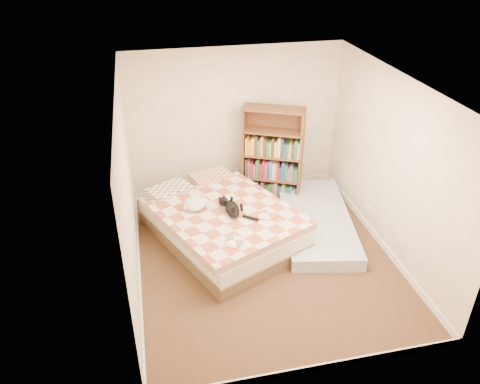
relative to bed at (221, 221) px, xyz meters
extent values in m
cube|color=#48301E|center=(0.51, -0.62, -0.28)|extent=(3.50, 4.00, 0.01)
cube|color=white|center=(0.51, -0.62, 2.22)|extent=(3.50, 4.00, 0.01)
cube|color=beige|center=(0.51, 1.38, 0.97)|extent=(3.50, 0.01, 2.50)
cube|color=beige|center=(0.51, -2.62, 0.97)|extent=(3.50, 0.01, 2.50)
cube|color=beige|center=(-1.24, -0.62, 0.97)|extent=(0.01, 4.00, 2.50)
cube|color=beige|center=(2.26, -0.62, 0.97)|extent=(0.01, 4.00, 2.50)
cube|color=white|center=(0.51, 1.37, -0.23)|extent=(3.50, 0.02, 0.10)
cube|color=white|center=(0.51, -2.61, -0.23)|extent=(3.50, 0.02, 0.10)
cube|color=white|center=(-1.23, -0.62, -0.23)|extent=(0.02, 4.00, 0.10)
cube|color=white|center=(2.25, -0.62, -0.23)|extent=(0.02, 4.00, 0.10)
cube|color=white|center=(2.24, -0.22, 0.02)|extent=(0.03, 0.09, 0.13)
cube|color=brown|center=(0.00, -0.04, -0.18)|extent=(2.39, 2.74, 0.21)
cube|color=silver|center=(0.00, -0.04, 0.04)|extent=(2.34, 2.68, 0.23)
cube|color=#B35642|center=(0.00, -0.04, 0.21)|extent=(2.30, 2.39, 0.11)
cube|color=slate|center=(-0.38, 0.82, 0.25)|extent=(0.74, 0.62, 0.17)
cube|color=#B35642|center=(0.38, 0.82, 0.25)|extent=(0.74, 0.62, 0.17)
cube|color=#55321D|center=(0.56, 0.94, 0.54)|extent=(0.17, 0.31, 1.63)
cube|color=#55321D|center=(1.50, 0.94, 0.54)|extent=(0.17, 0.31, 1.63)
cube|color=#55321D|center=(1.03, 1.09, 0.54)|extent=(0.90, 0.43, 1.63)
cube|color=#55321D|center=(1.03, 0.94, -0.26)|extent=(1.02, 0.71, 0.03)
cube|color=#55321D|center=(1.03, 0.94, 0.55)|extent=(1.02, 0.71, 0.03)
cube|color=#55321D|center=(1.03, 0.94, 1.33)|extent=(1.02, 0.71, 0.03)
cube|color=#6679AB|center=(1.49, -0.03, -0.18)|extent=(1.43, 2.41, 0.20)
ellipsoid|color=black|center=(0.13, -0.22, 0.34)|extent=(0.34, 0.47, 0.14)
sphere|color=black|center=(0.13, 0.01, 0.35)|extent=(0.17, 0.17, 0.13)
cone|color=black|center=(0.09, 0.05, 0.41)|extent=(0.06, 0.06, 0.05)
cone|color=black|center=(0.16, 0.05, 0.41)|extent=(0.06, 0.06, 0.05)
cylinder|color=black|center=(0.24, -0.51, 0.30)|extent=(0.13, 0.24, 0.05)
ellipsoid|color=white|center=(-0.38, 0.01, 0.35)|extent=(0.44, 0.44, 0.16)
sphere|color=white|center=(-0.29, -0.09, 0.37)|extent=(0.18, 0.18, 0.13)
sphere|color=white|center=(-0.24, -0.13, 0.35)|extent=(0.08, 0.08, 0.06)
sphere|color=white|center=(-0.51, 0.07, 0.33)|extent=(0.10, 0.10, 0.07)
camera|label=1|loc=(-0.96, -5.68, 3.88)|focal=35.00mm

